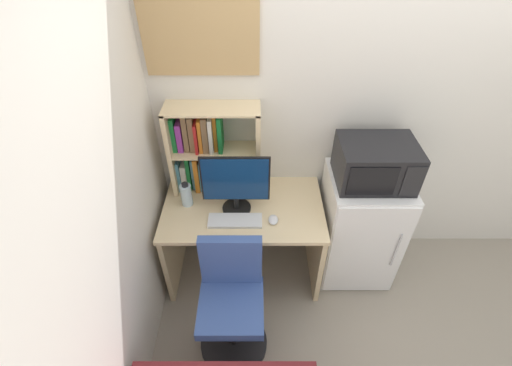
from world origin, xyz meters
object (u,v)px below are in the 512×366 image
(keyboard, at_px, (234,221))
(microwave, at_px, (374,163))
(desk_chair, at_px, (231,305))
(wall_corkboard, at_px, (199,37))
(monitor, at_px, (234,183))
(hutch_bookshelf, at_px, (204,150))
(computer_mouse, at_px, (272,220))
(water_bottle, at_px, (185,195))
(mini_fridge, at_px, (358,226))

(keyboard, height_order, microwave, microwave)
(desk_chair, distance_m, wall_corkboard, 1.68)
(monitor, relative_size, desk_chair, 0.51)
(desk_chair, bearing_deg, hutch_bookshelf, 103.77)
(hutch_bookshelf, distance_m, microwave, 1.17)
(computer_mouse, relative_size, wall_corkboard, 0.13)
(keyboard, bearing_deg, wall_corkboard, 111.45)
(hutch_bookshelf, xyz_separation_m, monitor, (0.22, -0.26, -0.08))
(microwave, relative_size, desk_chair, 0.56)
(water_bottle, relative_size, mini_fridge, 0.20)
(water_bottle, distance_m, microwave, 1.32)
(mini_fridge, relative_size, wall_corkboard, 1.33)
(microwave, bearing_deg, monitor, -175.70)
(monitor, distance_m, mini_fridge, 1.06)
(computer_mouse, bearing_deg, keyboard, -179.05)
(monitor, bearing_deg, wall_corkboard, 119.05)
(hutch_bookshelf, distance_m, computer_mouse, 0.69)
(hutch_bookshelf, bearing_deg, microwave, -9.27)
(hutch_bookshelf, xyz_separation_m, computer_mouse, (0.48, -0.38, -0.31))
(wall_corkboard, bearing_deg, computer_mouse, -46.47)
(mini_fridge, bearing_deg, microwave, 89.82)
(water_bottle, bearing_deg, computer_mouse, -15.97)
(water_bottle, distance_m, mini_fridge, 1.34)
(hutch_bookshelf, relative_size, desk_chair, 0.74)
(water_bottle, distance_m, wall_corkboard, 1.05)
(keyboard, relative_size, computer_mouse, 3.88)
(monitor, relative_size, water_bottle, 2.41)
(computer_mouse, xyz_separation_m, wall_corkboard, (-0.45, 0.47, 1.07))
(keyboard, relative_size, wall_corkboard, 0.52)
(mini_fridge, bearing_deg, monitor, -175.88)
(monitor, xyz_separation_m, microwave, (0.94, 0.07, 0.11))
(wall_corkboard, bearing_deg, desk_chair, -79.21)
(keyboard, xyz_separation_m, mini_fridge, (0.94, 0.20, -0.27))
(keyboard, relative_size, microwave, 0.73)
(mini_fridge, bearing_deg, keyboard, -168.21)
(microwave, bearing_deg, mini_fridge, -90.18)
(hutch_bookshelf, height_order, mini_fridge, hutch_bookshelf)
(microwave, bearing_deg, keyboard, -168.04)
(microwave, height_order, desk_chair, microwave)
(computer_mouse, height_order, microwave, microwave)
(computer_mouse, bearing_deg, mini_fridge, 15.78)
(microwave, bearing_deg, wall_corkboard, 166.18)
(hutch_bookshelf, relative_size, monitor, 1.45)
(mini_fridge, relative_size, microwave, 1.86)
(computer_mouse, bearing_deg, microwave, 16.02)
(water_bottle, xyz_separation_m, wall_corkboard, (0.16, 0.30, 0.99))
(water_bottle, height_order, microwave, microwave)
(microwave, xyz_separation_m, desk_chair, (-0.95, -0.64, -0.67))
(water_bottle, bearing_deg, mini_fridge, 0.74)
(mini_fridge, bearing_deg, desk_chair, -146.12)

